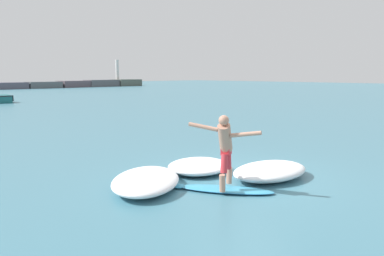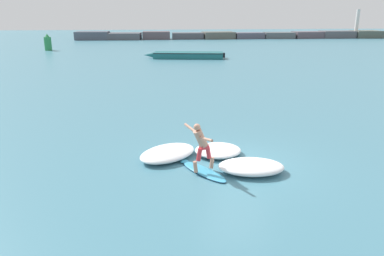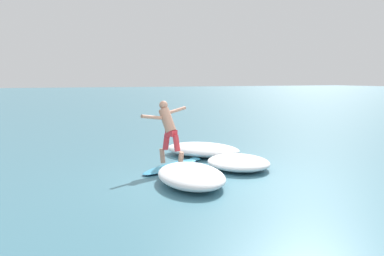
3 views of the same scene
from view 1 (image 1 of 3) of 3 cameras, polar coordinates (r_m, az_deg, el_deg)
ground_plane at (r=9.87m, az=6.98°, el=-7.28°), size 200.00×200.00×0.00m
surfboard at (r=8.60m, az=4.89°, el=-9.28°), size 1.64×2.21×0.23m
surfer at (r=8.24m, az=5.08°, el=-2.64°), size 1.01×1.47×1.68m
wave_foam_at_tail at (r=10.12m, az=1.00°, el=-5.82°), size 1.87×1.72×0.34m
wave_foam_at_nose at (r=8.78m, az=-7.05°, el=-7.97°), size 2.75×2.68×0.38m
wave_foam_beside at (r=9.73m, az=11.81°, el=-6.42°), size 2.36×1.66×0.40m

